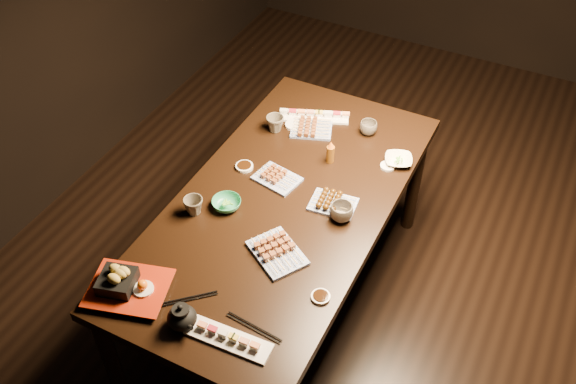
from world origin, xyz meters
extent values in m
plane|color=black|center=(0.00, 0.00, 0.00)|extent=(5.00, 5.00, 0.00)
cube|color=black|center=(-0.38, -0.34, 0.38)|extent=(1.01, 1.85, 0.75)
imported|color=#2D8A5D|center=(-0.59, -0.48, 0.77)|extent=(0.18, 0.18, 0.04)
imported|color=#F0EAC4|center=(-0.01, 0.14, 0.77)|extent=(0.17, 0.17, 0.03)
imported|color=#544C40|center=(-0.70, -0.58, 0.79)|extent=(0.09, 0.09, 0.08)
imported|color=#544C40|center=(-0.11, -0.32, 0.79)|extent=(0.11, 0.11, 0.08)
imported|color=#544C40|center=(-0.66, 0.10, 0.79)|extent=(0.12, 0.12, 0.08)
imported|color=#544C40|center=(-0.23, 0.29, 0.78)|extent=(0.11, 0.11, 0.07)
cylinder|color=brown|center=(-0.31, 0.01, 0.81)|extent=(0.05, 0.05, 0.12)
cylinder|color=white|center=(-0.65, -0.22, 0.76)|extent=(0.09, 0.09, 0.01)
cylinder|color=white|center=(-0.05, 0.09, 0.76)|extent=(0.08, 0.08, 0.01)
cylinder|color=white|center=(-0.01, -0.75, 0.76)|extent=(0.10, 0.10, 0.01)
cylinder|color=white|center=(-0.59, 0.17, 0.76)|extent=(0.11, 0.11, 0.02)
camera|label=1|loc=(0.56, -2.16, 2.76)|focal=40.00mm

